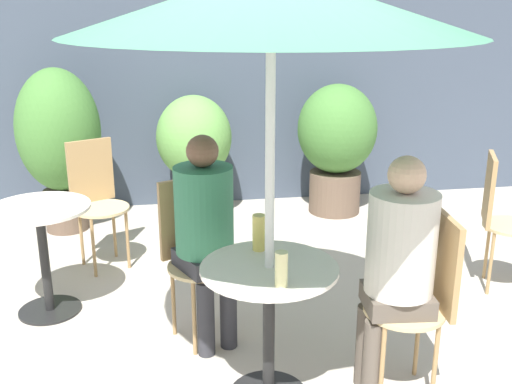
# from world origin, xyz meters

# --- Properties ---
(storefront_wall) EXTENTS (10.00, 0.06, 3.00)m
(storefront_wall) POSITION_xyz_m (0.00, 3.32, 1.50)
(storefront_wall) COLOR #3D4756
(storefront_wall) RESTS_ON ground_plane
(cafe_table_near) EXTENTS (0.67, 0.67, 0.73)m
(cafe_table_near) POSITION_xyz_m (0.13, 0.09, 0.53)
(cafe_table_near) COLOR black
(cafe_table_near) RESTS_ON ground_plane
(cafe_table_far) EXTENTS (0.63, 0.63, 0.73)m
(cafe_table_far) POSITION_xyz_m (-1.13, 1.19, 0.52)
(cafe_table_far) COLOR black
(cafe_table_far) RESTS_ON ground_plane
(bistro_chair_0) EXTENTS (0.42, 0.41, 0.96)m
(bistro_chair_0) POSITION_xyz_m (0.90, 0.02, 0.57)
(bistro_chair_0) COLOR tan
(bistro_chair_0) RESTS_ON ground_plane
(bistro_chair_1) EXTENTS (0.44, 0.45, 0.96)m
(bistro_chair_1) POSITION_xyz_m (-0.19, 0.80, 0.57)
(bistro_chair_1) COLOR tan
(bistro_chair_1) RESTS_ON ground_plane
(bistro_chair_2) EXTENTS (0.45, 0.44, 0.96)m
(bistro_chair_2) POSITION_xyz_m (1.92, 1.07, 0.57)
(bistro_chair_2) COLOR tan
(bistro_chair_2) RESTS_ON ground_plane
(bistro_chair_3) EXTENTS (0.44, 0.46, 0.96)m
(bistro_chair_3) POSITION_xyz_m (-0.86, 1.94, 0.57)
(bistro_chair_3) COLOR tan
(bistro_chair_3) RESTS_ON ground_plane
(seated_person_0) EXTENTS (0.35, 0.33, 1.26)m
(seated_person_0) POSITION_xyz_m (0.75, 0.03, 0.75)
(seated_person_0) COLOR brown
(seated_person_0) RESTS_ON ground_plane
(seated_person_1) EXTENTS (0.39, 0.40, 1.26)m
(seated_person_1) POSITION_xyz_m (-0.13, 0.66, 0.75)
(seated_person_1) COLOR #2D2D33
(seated_person_1) RESTS_ON ground_plane
(beer_glass_0) EXTENTS (0.06, 0.06, 0.16)m
(beer_glass_0) POSITION_xyz_m (0.15, -0.12, 0.81)
(beer_glass_0) COLOR beige
(beer_glass_0) RESTS_ON cafe_table_near
(beer_glass_1) EXTENTS (0.07, 0.07, 0.19)m
(beer_glass_1) POSITION_xyz_m (0.12, 0.30, 0.82)
(beer_glass_1) COLOR #DBC65B
(beer_glass_1) RESTS_ON cafe_table_near
(potted_plant_0) EXTENTS (0.71, 0.71, 1.43)m
(potted_plant_0) POSITION_xyz_m (-1.22, 2.73, 0.84)
(potted_plant_0) COLOR brown
(potted_plant_0) RESTS_ON ground_plane
(potted_plant_1) EXTENTS (0.69, 0.69, 1.14)m
(potted_plant_1) POSITION_xyz_m (-0.06, 2.91, 0.68)
(potted_plant_1) COLOR #47423D
(potted_plant_1) RESTS_ON ground_plane
(potted_plant_2) EXTENTS (0.74, 0.74, 1.23)m
(potted_plant_2) POSITION_xyz_m (1.27, 2.81, 0.71)
(potted_plant_2) COLOR brown
(potted_plant_2) RESTS_ON ground_plane
(umbrella) EXTENTS (1.78, 1.78, 2.08)m
(umbrella) POSITION_xyz_m (0.13, 0.09, 1.93)
(umbrella) COLOR silver
(umbrella) RESTS_ON ground_plane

